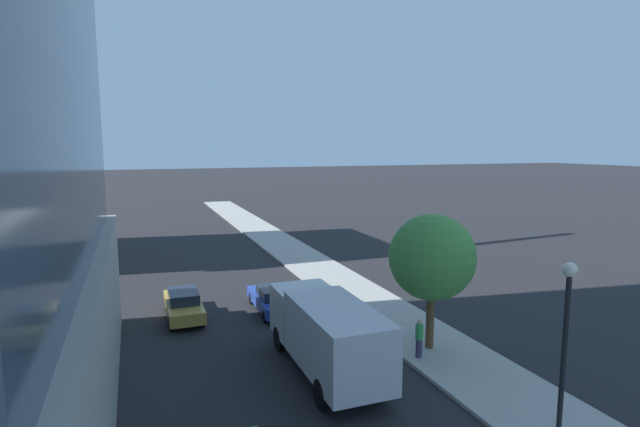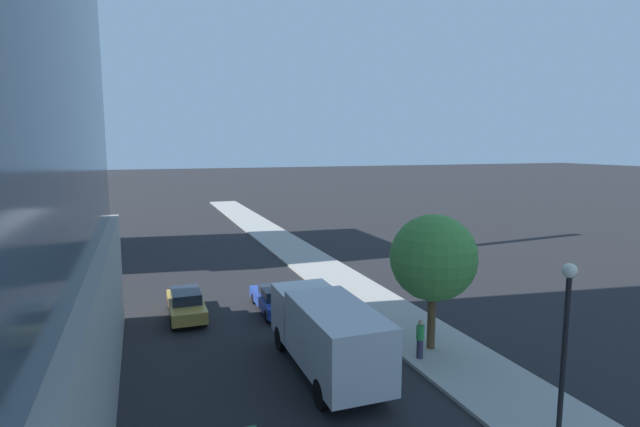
{
  "view_description": "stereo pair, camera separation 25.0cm",
  "coord_description": "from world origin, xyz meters",
  "px_view_note": "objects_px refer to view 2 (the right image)",
  "views": [
    {
      "loc": [
        -4.77,
        0.83,
        9.07
      ],
      "look_at": [
        1.56,
        17.59,
        6.6
      ],
      "focal_mm": 27.84,
      "sensor_mm": 36.0,
      "label": 1
    },
    {
      "loc": [
        -4.54,
        0.74,
        9.07
      ],
      "look_at": [
        1.56,
        17.59,
        6.6
      ],
      "focal_mm": 27.84,
      "sensor_mm": 36.0,
      "label": 2
    }
  ],
  "objects_px": {
    "car_gold": "(186,304)",
    "pedestrian_green_shirt": "(420,339)",
    "street_tree": "(433,258)",
    "box_truck": "(327,331)",
    "street_lamp": "(566,325)",
    "car_blue": "(275,299)"
  },
  "relations": [
    {
      "from": "car_gold",
      "to": "car_blue",
      "type": "distance_m",
      "value": 4.73
    },
    {
      "from": "car_blue",
      "to": "box_truck",
      "type": "xyz_separation_m",
      "value": [
        -0.0,
        -8.1,
        1.1
      ]
    },
    {
      "from": "box_truck",
      "to": "pedestrian_green_shirt",
      "type": "distance_m",
      "value": 4.19
    },
    {
      "from": "street_lamp",
      "to": "street_tree",
      "type": "height_order",
      "value": "street_tree"
    },
    {
      "from": "street_tree",
      "to": "pedestrian_green_shirt",
      "type": "distance_m",
      "value": 3.47
    },
    {
      "from": "street_tree",
      "to": "box_truck",
      "type": "bearing_deg",
      "value": -174.38
    },
    {
      "from": "street_lamp",
      "to": "car_gold",
      "type": "distance_m",
      "value": 18.56
    },
    {
      "from": "pedestrian_green_shirt",
      "to": "street_lamp",
      "type": "bearing_deg",
      "value": -82.04
    },
    {
      "from": "street_lamp",
      "to": "street_tree",
      "type": "relative_size",
      "value": 0.92
    },
    {
      "from": "street_lamp",
      "to": "box_truck",
      "type": "distance_m",
      "value": 8.67
    },
    {
      "from": "box_truck",
      "to": "pedestrian_green_shirt",
      "type": "xyz_separation_m",
      "value": [
        4.11,
        -0.24,
        -0.78
      ]
    },
    {
      "from": "street_lamp",
      "to": "car_gold",
      "type": "xyz_separation_m",
      "value": [
        -9.72,
        15.52,
        -3.04
      ]
    },
    {
      "from": "street_tree",
      "to": "car_blue",
      "type": "bearing_deg",
      "value": 123.97
    },
    {
      "from": "pedestrian_green_shirt",
      "to": "box_truck",
      "type": "bearing_deg",
      "value": 176.61
    },
    {
      "from": "car_gold",
      "to": "pedestrian_green_shirt",
      "type": "bearing_deg",
      "value": -45.58
    },
    {
      "from": "car_blue",
      "to": "pedestrian_green_shirt",
      "type": "xyz_separation_m",
      "value": [
        4.11,
        -8.34,
        0.31
      ]
    },
    {
      "from": "street_lamp",
      "to": "box_truck",
      "type": "bearing_deg",
      "value": 126.55
    },
    {
      "from": "pedestrian_green_shirt",
      "to": "street_tree",
      "type": "bearing_deg",
      "value": 36.59
    },
    {
      "from": "box_truck",
      "to": "pedestrian_green_shirt",
      "type": "relative_size",
      "value": 4.72
    },
    {
      "from": "car_gold",
      "to": "street_lamp",
      "type": "bearing_deg",
      "value": -57.95
    },
    {
      "from": "street_tree",
      "to": "box_truck",
      "type": "xyz_separation_m",
      "value": [
        -5.12,
        -0.5,
        -2.45
      ]
    },
    {
      "from": "car_blue",
      "to": "car_gold",
      "type": "bearing_deg",
      "value": 172.24
    }
  ]
}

